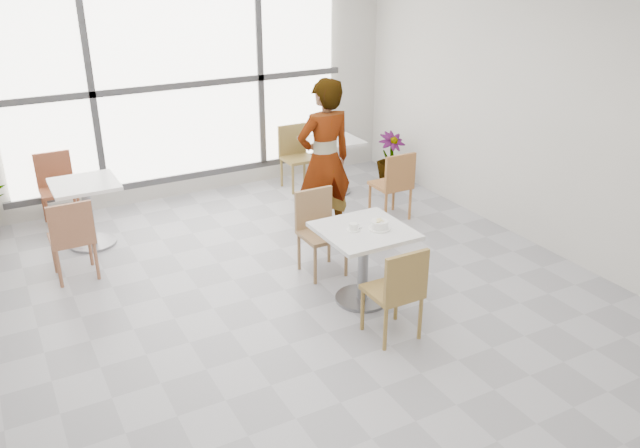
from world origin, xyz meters
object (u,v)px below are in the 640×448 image
main_table (363,251)px  coffee_cup (354,227)px  chair_far (318,226)px  bg_chair_right_near (395,182)px  bg_chair_left_far (57,184)px  plant_right (390,158)px  bg_chair_left_near (72,235)px  bg_chair_right_far (296,152)px  bg_table_right (332,158)px  oatmeal_bowl (379,225)px  chair_near (398,288)px  person (325,160)px  bg_table_left (87,205)px

main_table → coffee_cup: coffee_cup is taller
chair_far → bg_chair_right_near: size_ratio=1.00×
bg_chair_left_far → plant_right: 4.43m
bg_chair_right_near → bg_chair_left_near: bearing=-3.8°
bg_chair_right_far → bg_table_right: bearing=-52.4°
plant_right → bg_chair_left_far: bearing=170.7°
oatmeal_bowl → coffee_cup: (-0.22, 0.09, -0.01)m
chair_near → person: 2.28m
chair_near → main_table: bearing=-97.9°
chair_far → bg_chair_left_far: 3.41m
chair_near → person: bearing=-102.7°
person → bg_chair_left_far: person is taller
chair_near → bg_table_left: (-1.95, 3.25, -0.01)m
oatmeal_bowl → person: size_ratio=0.11×
person → plant_right: person is taller
chair_near → bg_chair_left_near: (-2.24, 2.45, 0.00)m
bg_table_right → chair_near: bearing=-110.6°
bg_chair_left_far → plant_right: bg_chair_left_far is taller
oatmeal_bowl → chair_near: bearing=-109.0°
bg_chair_left_near → bg_chair_right_far: size_ratio=1.00×
bg_table_left → bg_chair_right_near: (3.43, -1.05, 0.01)m
bg_table_right → bg_chair_left_near: 3.65m
bg_chair_right_near → oatmeal_bowl: bearing=51.1°
chair_near → bg_table_left: chair_near is taller
main_table → coffee_cup: bearing=167.8°
oatmeal_bowl → bg_chair_left_far: bg_chair_left_far is taller
coffee_cup → plant_right: (2.22, 2.64, -0.42)m
chair_far → bg_chair_left_far: (-2.18, 2.62, 0.00)m
bg_chair_left_near → bg_chair_right_near: same height
chair_near → coffee_cup: bearing=-89.8°
chair_near → plant_right: size_ratio=1.21×
bg_chair_right_near → person: bearing=1.1°
oatmeal_bowl → bg_chair_right_far: bg_chair_right_far is taller
bg_chair_right_far → person: bearing=-105.5°
chair_far → plant_right: chair_far is taller
coffee_cup → bg_table_left: size_ratio=0.21×
coffee_cup → bg_table_left: coffee_cup is taller
bg_table_left → bg_table_right: (3.23, 0.17, 0.00)m
chair_near → bg_chair_right_far: size_ratio=1.00×
oatmeal_bowl → bg_table_right: (1.06, 2.77, -0.31)m
oatmeal_bowl → bg_chair_right_far: 3.30m
bg_chair_left_near → chair_near: bearing=132.4°
main_table → bg_chair_right_far: bearing=74.7°
person → bg_table_right: size_ratio=2.48×
chair_far → coffee_cup: bearing=-92.5°
person → bg_table_right: person is taller
coffee_cup → bg_chair_left_far: 3.99m
chair_near → plant_right: (2.22, 3.37, -0.14)m
chair_far → person: bearing=57.0°
chair_far → bg_chair_left_far: same height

